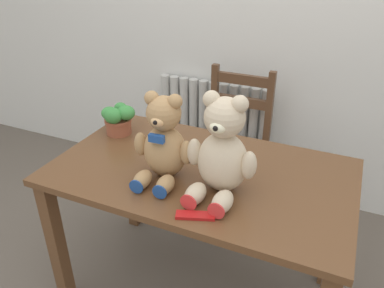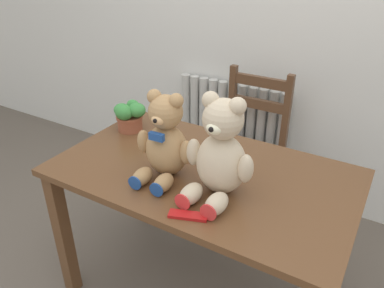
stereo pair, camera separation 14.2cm
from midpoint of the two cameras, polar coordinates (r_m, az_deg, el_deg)
The scene contains 7 objects.
radiator at distance 2.67m, azimuth 1.54°, elevation 0.92°, with size 0.80×0.10×0.76m.
dining_table at distance 1.64m, azimuth -1.19°, elevation -7.26°, with size 1.25×0.73×0.73m.
wooden_chair_behind at distance 2.34m, azimuth 4.41°, elevation -0.53°, with size 0.40×0.42×0.92m.
teddy_bear_left at distance 1.47m, azimuth -7.13°, elevation 0.11°, with size 0.25×0.25×0.36m.
teddy_bear_right at distance 1.36m, azimuth 1.61°, elevation -1.31°, with size 0.27×0.27×0.39m.
potted_plant at distance 1.89m, azimuth -13.38°, elevation 3.75°, with size 0.19×0.15×0.15m.
chocolate_bar at distance 1.32m, azimuth -2.62°, elevation -10.94°, with size 0.14×0.04×0.01m, color red.
Camera 1 is at (0.51, -0.87, 1.57)m, focal length 35.00 mm.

